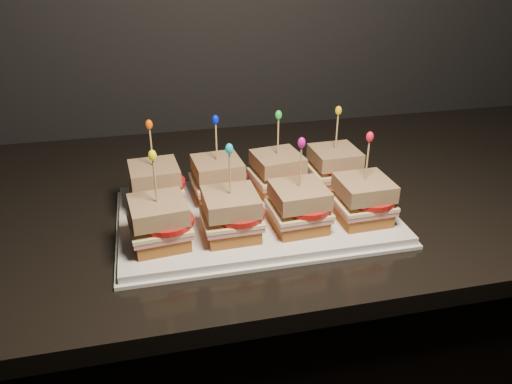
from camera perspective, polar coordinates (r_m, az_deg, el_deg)
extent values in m
cube|color=black|center=(1.33, 11.34, -16.38)|extent=(2.67, 0.70, 0.85)
cube|color=black|center=(1.07, 13.46, 0.99)|extent=(2.71, 0.74, 0.03)
cube|color=white|center=(0.88, 0.00, -2.68)|extent=(0.47, 0.29, 0.02)
cube|color=white|center=(0.88, 0.00, -3.02)|extent=(0.48, 0.30, 0.01)
cube|color=brown|center=(0.91, -11.29, -0.63)|extent=(0.09, 0.09, 0.02)
cube|color=#BE6669|center=(0.90, -11.38, 0.23)|extent=(0.10, 0.09, 0.01)
cube|color=#F9E6A8|center=(0.90, -11.42, 0.63)|extent=(0.10, 0.09, 0.01)
cylinder|color=red|center=(0.89, -10.68, 0.97)|extent=(0.08, 0.08, 0.01)
cube|color=brown|center=(0.89, -11.57, 2.13)|extent=(0.09, 0.09, 0.03)
cylinder|color=tan|center=(0.87, -11.84, 4.76)|extent=(0.00, 0.00, 0.09)
ellipsoid|color=#F44F08|center=(0.85, -12.13, 7.55)|extent=(0.01, 0.01, 0.02)
cube|color=brown|center=(0.91, -4.34, 0.09)|extent=(0.09, 0.09, 0.02)
cube|color=#BE6669|center=(0.91, -4.37, 0.95)|extent=(0.10, 0.09, 0.01)
cube|color=#F9E6A8|center=(0.90, -4.39, 1.34)|extent=(0.10, 0.09, 0.01)
cylinder|color=red|center=(0.90, -3.59, 1.69)|extent=(0.08, 0.08, 0.01)
cube|color=brown|center=(0.89, -4.45, 2.85)|extent=(0.09, 0.09, 0.03)
cylinder|color=tan|center=(0.88, -4.55, 5.47)|extent=(0.00, 0.00, 0.09)
ellipsoid|color=#0317E0|center=(0.86, -4.66, 8.25)|extent=(0.01, 0.01, 0.02)
cube|color=brown|center=(0.93, 2.42, 0.78)|extent=(0.09, 0.09, 0.02)
cube|color=#BE6669|center=(0.93, 2.43, 1.62)|extent=(0.10, 0.10, 0.01)
cube|color=#F9E6A8|center=(0.93, 2.44, 2.02)|extent=(0.10, 0.10, 0.01)
cylinder|color=red|center=(0.92, 3.27, 2.35)|extent=(0.08, 0.08, 0.01)
cube|color=brown|center=(0.91, 2.47, 3.49)|extent=(0.09, 0.09, 0.03)
cylinder|color=tan|center=(0.90, 2.53, 6.07)|extent=(0.00, 0.00, 0.09)
ellipsoid|color=green|center=(0.88, 2.59, 8.79)|extent=(0.01, 0.01, 0.02)
cube|color=brown|center=(0.97, 8.80, 1.43)|extent=(0.08, 0.08, 0.02)
cube|color=#BE6669|center=(0.96, 8.86, 2.25)|extent=(0.09, 0.09, 0.01)
cube|color=#F9E6A8|center=(0.96, 8.89, 2.62)|extent=(0.09, 0.09, 0.01)
cylinder|color=red|center=(0.95, 9.73, 2.95)|extent=(0.08, 0.08, 0.01)
cube|color=brown|center=(0.95, 9.01, 4.06)|extent=(0.09, 0.09, 0.03)
cylinder|color=tan|center=(0.93, 9.20, 6.55)|extent=(0.00, 0.00, 0.09)
ellipsoid|color=#EAAA0D|center=(0.92, 9.41, 9.17)|extent=(0.01, 0.01, 0.02)
cube|color=brown|center=(0.79, -10.83, -5.07)|extent=(0.09, 0.09, 0.02)
cube|color=#BE6669|center=(0.78, -10.92, -4.12)|extent=(0.10, 0.10, 0.01)
cube|color=#F9E6A8|center=(0.78, -10.97, -3.68)|extent=(0.10, 0.10, 0.01)
cylinder|color=red|center=(0.77, -10.10, -3.34)|extent=(0.08, 0.08, 0.01)
cube|color=brown|center=(0.77, -11.14, -2.01)|extent=(0.09, 0.09, 0.03)
cylinder|color=tan|center=(0.75, -11.44, 0.94)|extent=(0.00, 0.00, 0.09)
ellipsoid|color=#F6F20C|center=(0.73, -11.76, 4.11)|extent=(0.01, 0.01, 0.02)
cube|color=brown|center=(0.80, -2.83, -4.20)|extent=(0.08, 0.08, 0.02)
cube|color=#BE6669|center=(0.79, -2.86, -3.26)|extent=(0.09, 0.09, 0.01)
cube|color=#F9E6A8|center=(0.79, -2.87, -2.82)|extent=(0.09, 0.09, 0.01)
cylinder|color=red|center=(0.78, -1.94, -2.46)|extent=(0.08, 0.08, 0.01)
cube|color=brown|center=(0.77, -2.92, -1.15)|extent=(0.08, 0.08, 0.03)
cylinder|color=tan|center=(0.75, -2.99, 1.79)|extent=(0.00, 0.00, 0.09)
ellipsoid|color=#11AEB4|center=(0.74, -3.08, 4.95)|extent=(0.01, 0.01, 0.02)
cube|color=brown|center=(0.82, 4.83, -3.29)|extent=(0.09, 0.09, 0.02)
cube|color=#BE6669|center=(0.81, 4.88, -2.37)|extent=(0.09, 0.09, 0.01)
cube|color=#F9E6A8|center=(0.81, 4.90, -1.94)|extent=(0.10, 0.09, 0.01)
cylinder|color=red|center=(0.81, 5.86, -1.58)|extent=(0.08, 0.08, 0.01)
cube|color=brown|center=(0.80, 4.97, -0.30)|extent=(0.09, 0.09, 0.03)
cylinder|color=tan|center=(0.78, 5.10, 2.57)|extent=(0.00, 0.00, 0.09)
ellipsoid|color=#C40E8B|center=(0.76, 5.24, 5.64)|extent=(0.01, 0.01, 0.02)
cube|color=brown|center=(0.86, 11.95, -2.39)|extent=(0.08, 0.08, 0.02)
cube|color=#BE6669|center=(0.85, 12.05, -1.50)|extent=(0.09, 0.09, 0.01)
cube|color=#F9E6A8|center=(0.85, 12.09, -1.08)|extent=(0.09, 0.09, 0.01)
cylinder|color=red|center=(0.85, 13.05, -0.74)|extent=(0.08, 0.08, 0.01)
cube|color=brown|center=(0.84, 12.27, 0.49)|extent=(0.09, 0.09, 0.03)
cylinder|color=tan|center=(0.82, 12.57, 3.24)|extent=(0.00, 0.00, 0.09)
ellipsoid|color=red|center=(0.80, 12.89, 6.18)|extent=(0.01, 0.01, 0.02)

